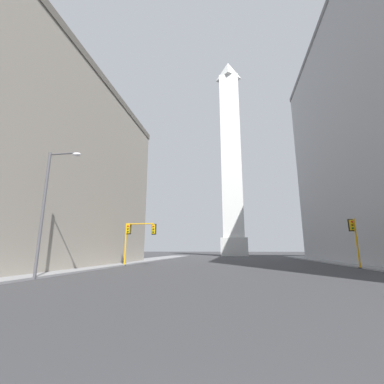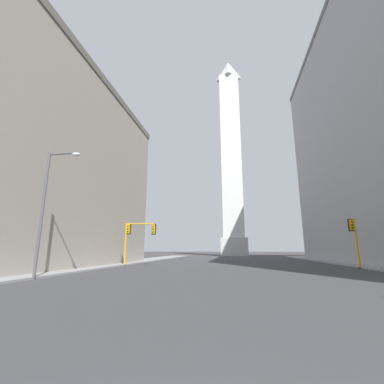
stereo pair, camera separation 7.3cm
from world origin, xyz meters
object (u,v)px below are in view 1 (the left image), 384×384
obelisk (231,155)px  street_lamp (49,200)px  traffic_light_mid_right (354,235)px  traffic_light_mid_left (136,233)px

obelisk → street_lamp: obelisk is taller
traffic_light_mid_right → street_lamp: 29.25m
street_lamp → obelisk: bearing=78.4°
traffic_light_mid_left → street_lamp: size_ratio=0.57×
obelisk → street_lamp: bearing=-101.6°
traffic_light_mid_right → street_lamp: (-25.47, -14.24, 1.94)m
obelisk → traffic_light_mid_left: bearing=-104.0°
obelisk → traffic_light_mid_left: 55.92m
obelisk → traffic_light_mid_right: bearing=-75.0°
street_lamp → traffic_light_mid_right: bearing=29.2°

